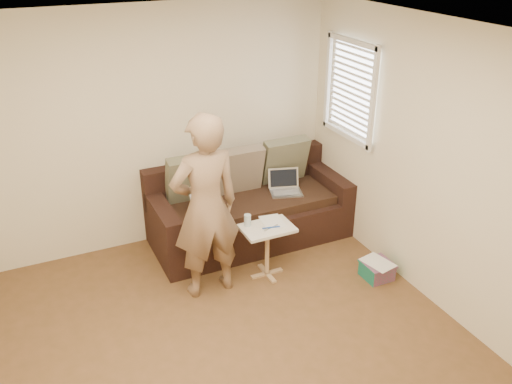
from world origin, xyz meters
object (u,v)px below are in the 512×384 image
laptop_white (210,212)px  side_table (267,251)px  sofa (250,205)px  drinking_glass (247,220)px  striped_box (377,270)px  laptop_silver (286,193)px  person (206,207)px

laptop_white → side_table: (0.37, -0.62, -0.24)m
sofa → laptop_white: bearing=-167.0°
sofa → side_table: size_ratio=3.89×
side_table → drinking_glass: drinking_glass is taller
striped_box → laptop_silver: bearing=109.7°
sofa → side_table: 0.77m
laptop_silver → striped_box: size_ratio=1.20×
sofa → laptop_silver: bearing=-9.4°
person → drinking_glass: 0.56m
side_table → striped_box: (1.00, -0.53, -0.19)m
drinking_glass → laptop_silver: bearing=37.4°
person → sofa: bearing=-139.6°
sofa → side_table: (-0.15, -0.74, -0.14)m
sofa → laptop_white: (-0.52, -0.12, 0.10)m
side_table → striped_box: size_ratio=1.94×
sofa → laptop_white: 0.54m
sofa → striped_box: 1.56m
laptop_white → drinking_glass: drinking_glass is taller
sofa → laptop_silver: (0.42, -0.07, 0.10)m
side_table → drinking_glass: (-0.17, 0.11, 0.34)m
laptop_silver → laptop_white: bearing=-160.0°
laptop_white → side_table: laptop_white is taller
laptop_silver → drinking_glass: drinking_glass is taller
laptop_white → sofa: bearing=-25.2°
laptop_silver → drinking_glass: (-0.73, -0.56, 0.10)m
side_table → drinking_glass: bearing=147.0°
drinking_glass → striped_box: (1.16, -0.63, -0.53)m
laptop_silver → side_table: bearing=-113.2°
sofa → side_table: sofa is taller
laptop_white → person: person is taller
sofa → drinking_glass: 0.73m
drinking_glass → striped_box: size_ratio=0.41×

